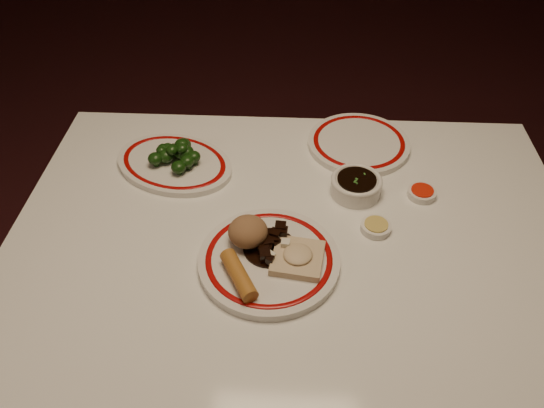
{
  "coord_description": "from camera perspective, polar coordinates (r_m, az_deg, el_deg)",
  "views": [
    {
      "loc": [
        -0.01,
        -0.76,
        1.55
      ],
      "look_at": [
        -0.05,
        0.05,
        0.8
      ],
      "focal_mm": 35.0,
      "sensor_mm": 36.0,
      "label": 1
    }
  ],
  "objects": [
    {
      "name": "dining_table",
      "position": [
        1.17,
        2.24,
        -6.81
      ],
      "size": [
        1.2,
        0.9,
        0.75
      ],
      "color": "white",
      "rests_on": "ground"
    },
    {
      "name": "main_plate",
      "position": [
        1.05,
        -0.32,
        -6.03
      ],
      "size": [
        0.36,
        0.36,
        0.02
      ],
      "color": "silver",
      "rests_on": "dining_table"
    },
    {
      "name": "rice_mound",
      "position": [
        1.05,
        -2.6,
        -2.98
      ],
      "size": [
        0.08,
        0.08,
        0.06
      ],
      "primitive_type": "ellipsoid",
      "color": "#8C6242",
      "rests_on": "main_plate"
    },
    {
      "name": "spring_roll",
      "position": [
        1.0,
        -3.6,
        -7.63
      ],
      "size": [
        0.08,
        0.12,
        0.03
      ],
      "primitive_type": "cylinder",
      "rotation": [
        1.57,
        0.0,
        0.49
      ],
      "color": "#B2722B",
      "rests_on": "main_plate"
    },
    {
      "name": "fried_wonton",
      "position": [
        1.03,
        2.78,
        -5.71
      ],
      "size": [
        0.11,
        0.11,
        0.03
      ],
      "color": "#CBB48F",
      "rests_on": "main_plate"
    },
    {
      "name": "stirfry_heap",
      "position": [
        1.05,
        -0.04,
        -4.38
      ],
      "size": [
        0.11,
        0.11,
        0.03
      ],
      "color": "black",
      "rests_on": "main_plate"
    },
    {
      "name": "broccoli_plate",
      "position": [
        1.3,
        -10.46,
        4.33
      ],
      "size": [
        0.36,
        0.34,
        0.02
      ],
      "color": "silver",
      "rests_on": "dining_table"
    },
    {
      "name": "broccoli_pile",
      "position": [
        1.28,
        -10.26,
        5.41
      ],
      "size": [
        0.12,
        0.12,
        0.05
      ],
      "color": "#23471C",
      "rests_on": "broccoli_plate"
    },
    {
      "name": "soy_bowl",
      "position": [
        1.21,
        9.02,
        1.91
      ],
      "size": [
        0.11,
        0.11,
        0.04
      ],
      "color": "silver",
      "rests_on": "dining_table"
    },
    {
      "name": "sweet_sour_dish",
      "position": [
        1.24,
        15.81,
        1.15
      ],
      "size": [
        0.06,
        0.06,
        0.02
      ],
      "color": "silver",
      "rests_on": "dining_table"
    },
    {
      "name": "mustard_dish",
      "position": [
        1.14,
        11.1,
        -2.44
      ],
      "size": [
        0.06,
        0.06,
        0.02
      ],
      "color": "silver",
      "rests_on": "dining_table"
    },
    {
      "name": "far_plate",
      "position": [
        1.36,
        9.31,
        6.48
      ],
      "size": [
        0.34,
        0.34,
        0.02
      ],
      "color": "silver",
      "rests_on": "dining_table"
    }
  ]
}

